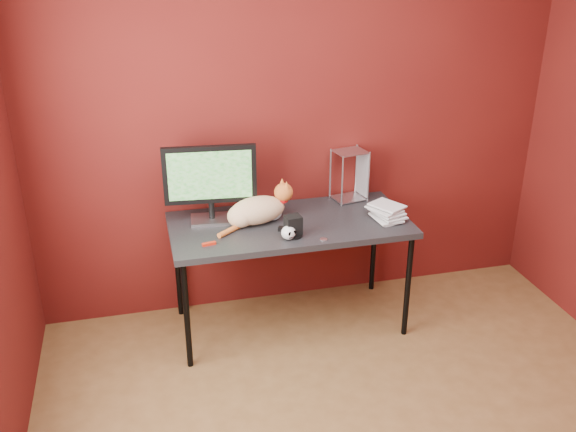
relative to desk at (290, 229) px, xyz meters
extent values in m
cube|color=#4E100E|center=(0.15, 0.38, 0.60)|extent=(3.50, 0.02, 2.60)
cube|color=black|center=(0.00, 0.00, 0.03)|extent=(1.50, 0.70, 0.04)
cylinder|color=black|center=(-0.70, -0.30, -0.34)|extent=(0.04, 0.04, 0.71)
cylinder|color=black|center=(0.70, -0.30, -0.34)|extent=(0.04, 0.04, 0.71)
cylinder|color=black|center=(-0.70, 0.30, -0.34)|extent=(0.04, 0.04, 0.71)
cylinder|color=black|center=(0.70, 0.30, -0.34)|extent=(0.04, 0.04, 0.71)
cube|color=#B7B6BB|center=(-0.47, 0.14, 0.06)|extent=(0.28, 0.21, 0.02)
cylinder|color=black|center=(-0.47, 0.14, 0.13)|extent=(0.04, 0.04, 0.11)
cube|color=black|center=(-0.47, 0.14, 0.36)|extent=(0.57, 0.09, 0.37)
cube|color=#124714|center=(-0.47, 0.14, 0.36)|extent=(0.51, 0.06, 0.31)
ellipsoid|color=orange|center=(-0.20, 0.04, 0.14)|extent=(0.40, 0.27, 0.17)
ellipsoid|color=orange|center=(-0.31, 0.01, 0.12)|extent=(0.21, 0.20, 0.14)
sphere|color=silver|center=(-0.09, 0.06, 0.11)|extent=(0.12, 0.12, 0.12)
sphere|color=#C66426|center=(-0.02, 0.08, 0.22)|extent=(0.12, 0.12, 0.12)
cone|color=#C66426|center=(-0.01, 0.05, 0.28)|extent=(0.04, 0.04, 0.05)
cone|color=#C66426|center=(-0.02, 0.11, 0.28)|extent=(0.04, 0.04, 0.05)
cylinder|color=red|center=(-0.04, 0.08, 0.18)|extent=(0.09, 0.09, 0.01)
cylinder|color=#C66426|center=(-0.39, -0.06, 0.07)|extent=(0.17, 0.15, 0.03)
ellipsoid|color=silver|center=(-0.07, -0.23, 0.09)|extent=(0.09, 0.09, 0.08)
ellipsoid|color=black|center=(-0.08, -0.27, 0.10)|extent=(0.02, 0.01, 0.03)
ellipsoid|color=black|center=(-0.05, -0.27, 0.10)|extent=(0.02, 0.01, 0.03)
cube|color=black|center=(-0.07, -0.27, 0.08)|extent=(0.05, 0.02, 0.00)
cylinder|color=black|center=(-0.03, -0.20, 0.06)|extent=(0.11, 0.11, 0.02)
cube|color=black|center=(-0.03, -0.20, 0.12)|extent=(0.10, 0.09, 0.11)
imported|color=beige|center=(0.54, -0.11, 0.15)|extent=(0.17, 0.22, 0.21)
imported|color=beige|center=(0.54, -0.11, 0.36)|extent=(0.19, 0.23, 0.21)
imported|color=beige|center=(0.54, -0.11, 0.57)|extent=(0.21, 0.24, 0.21)
imported|color=beige|center=(0.54, -0.11, 0.77)|extent=(0.22, 0.25, 0.21)
imported|color=beige|center=(0.54, -0.11, 0.98)|extent=(0.24, 0.26, 0.21)
cylinder|color=#B7B6BB|center=(0.38, 0.19, 0.22)|extent=(0.01, 0.01, 0.35)
cylinder|color=#B7B6BB|center=(0.58, 0.19, 0.22)|extent=(0.01, 0.01, 0.35)
cylinder|color=#B7B6BB|center=(0.38, 0.35, 0.22)|extent=(0.01, 0.01, 0.35)
cylinder|color=#B7B6BB|center=(0.58, 0.35, 0.22)|extent=(0.01, 0.01, 0.35)
cube|color=#B7B6BB|center=(0.48, 0.27, 0.06)|extent=(0.23, 0.20, 0.01)
cube|color=#B7B6BB|center=(0.48, 0.27, 0.39)|extent=(0.23, 0.20, 0.01)
cube|color=#B11F0D|center=(-0.53, -0.20, 0.06)|extent=(0.08, 0.04, 0.02)
cube|color=black|center=(-0.07, -0.11, 0.06)|extent=(0.06, 0.05, 0.03)
cylinder|color=#B7B6BB|center=(0.13, -0.29, 0.05)|extent=(0.04, 0.04, 0.00)
camera|label=1|loc=(-0.90, -3.55, 1.73)|focal=40.00mm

